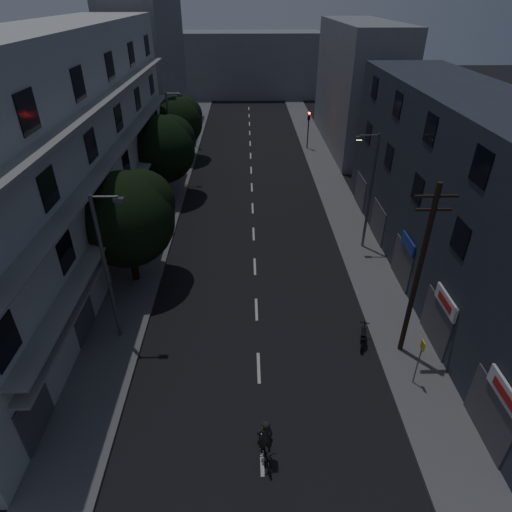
{
  "coord_description": "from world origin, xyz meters",
  "views": [
    {
      "loc": [
        -0.47,
        -8.29,
        15.61
      ],
      "look_at": [
        0.0,
        12.0,
        3.0
      ],
      "focal_mm": 30.0,
      "sensor_mm": 36.0,
      "label": 1
    }
  ],
  "objects_px": {
    "utility_pole": "(418,272)",
    "cyclist": "(265,446)",
    "motorcycle": "(363,337)",
    "bus_stop_sign": "(420,355)"
  },
  "relations": [
    {
      "from": "utility_pole",
      "to": "cyclist",
      "type": "height_order",
      "value": "utility_pole"
    },
    {
      "from": "utility_pole",
      "to": "motorcycle",
      "type": "height_order",
      "value": "utility_pole"
    },
    {
      "from": "bus_stop_sign",
      "to": "cyclist",
      "type": "xyz_separation_m",
      "value": [
        -7.03,
        -3.55,
        -1.14
      ]
    },
    {
      "from": "bus_stop_sign",
      "to": "motorcycle",
      "type": "xyz_separation_m",
      "value": [
        -1.71,
        2.75,
        -1.46
      ]
    },
    {
      "from": "utility_pole",
      "to": "bus_stop_sign",
      "type": "distance_m",
      "value": 3.69
    },
    {
      "from": "bus_stop_sign",
      "to": "utility_pole",
      "type": "bearing_deg",
      "value": 87.85
    },
    {
      "from": "cyclist",
      "to": "motorcycle",
      "type": "bearing_deg",
      "value": 37.88
    },
    {
      "from": "utility_pole",
      "to": "bus_stop_sign",
      "type": "xyz_separation_m",
      "value": [
        -0.08,
        -2.18,
        -2.98
      ]
    },
    {
      "from": "motorcycle",
      "to": "cyclist",
      "type": "relative_size",
      "value": 0.74
    },
    {
      "from": "bus_stop_sign",
      "to": "motorcycle",
      "type": "bearing_deg",
      "value": 121.82
    }
  ]
}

